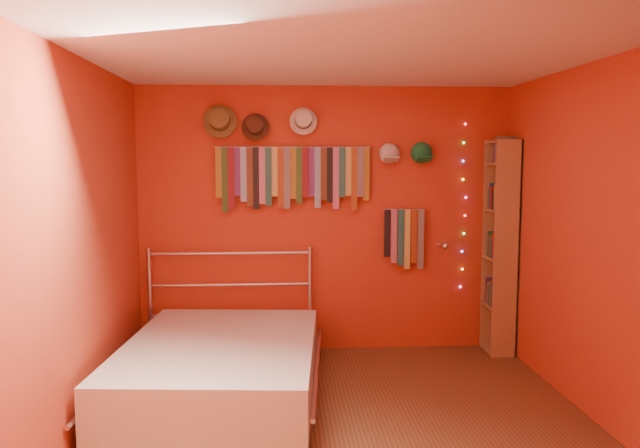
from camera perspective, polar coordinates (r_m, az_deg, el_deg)
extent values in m
plane|color=brown|center=(4.51, 2.25, -17.89)|extent=(3.50, 3.50, 0.00)
cube|color=#A81D1B|center=(5.90, 0.53, 0.38)|extent=(3.50, 0.02, 2.50)
cube|color=#A81D1B|center=(4.69, 24.13, -1.60)|extent=(0.02, 3.50, 2.50)
cube|color=#A81D1B|center=(4.35, -21.29, -2.04)|extent=(0.02, 3.50, 2.50)
cube|color=white|center=(4.18, 2.40, 15.25)|extent=(3.50, 3.50, 0.02)
cylinder|color=silver|center=(5.81, -2.49, 7.02)|extent=(1.45, 0.01, 0.01)
cube|color=olive|center=(5.82, -9.26, 4.67)|extent=(0.06, 0.01, 0.46)
cube|color=#20461C|center=(5.81, -8.69, 4.00)|extent=(0.06, 0.01, 0.60)
cube|color=maroon|center=(5.80, -8.13, 4.13)|extent=(0.06, 0.01, 0.57)
cube|color=#411966|center=(5.81, -7.57, 4.76)|extent=(0.06, 0.01, 0.45)
cube|color=#7C9DDC|center=(5.80, -7.01, 4.52)|extent=(0.06, 0.01, 0.50)
cube|color=#4D2A19|center=(5.79, -6.44, 4.31)|extent=(0.06, 0.01, 0.54)
cube|color=black|center=(5.80, -5.87, 4.18)|extent=(0.06, 0.01, 0.57)
cube|color=#BC5E89|center=(5.79, -5.31, 4.42)|extent=(0.06, 0.01, 0.52)
cube|color=#17514D|center=(5.79, -4.74, 4.34)|extent=(0.06, 0.01, 0.54)
cube|color=tan|center=(5.80, -4.18, 4.78)|extent=(0.06, 0.01, 0.45)
cube|color=maroon|center=(5.79, -3.61, 4.24)|extent=(0.06, 0.01, 0.56)
cube|color=navy|center=(5.79, -3.04, 4.22)|extent=(0.06, 0.01, 0.57)
cube|color=olive|center=(5.80, -2.48, 4.67)|extent=(0.06, 0.01, 0.48)
cube|color=#225120|center=(5.79, -1.91, 4.45)|extent=(0.06, 0.01, 0.52)
cube|color=maroon|center=(5.79, -1.34, 4.74)|extent=(0.06, 0.01, 0.46)
cube|color=#491A68|center=(5.80, -0.78, 4.78)|extent=(0.06, 0.01, 0.46)
cube|color=#6B88BF|center=(5.80, -0.21, 4.24)|extent=(0.06, 0.01, 0.56)
cube|color=#452517|center=(5.80, 0.35, 4.61)|extent=(0.06, 0.01, 0.49)
cube|color=black|center=(5.82, 0.91, 4.51)|extent=(0.06, 0.01, 0.51)
cube|color=#A45283|center=(5.81, 1.47, 4.20)|extent=(0.06, 0.01, 0.57)
cube|color=#1B6055|center=(5.81, 2.04, 4.75)|extent=(0.06, 0.01, 0.46)
cube|color=#B3A247|center=(5.83, 2.59, 4.80)|extent=(0.06, 0.01, 0.45)
cube|color=maroon|center=(5.83, 3.15, 4.14)|extent=(0.06, 0.01, 0.59)
cube|color=navy|center=(5.83, 3.72, 4.75)|extent=(0.06, 0.01, 0.46)
cube|color=#97601B|center=(5.85, 4.26, 4.58)|extent=(0.06, 0.01, 0.50)
cylinder|color=silver|center=(5.94, 7.70, 1.33)|extent=(0.40, 0.01, 0.01)
cube|color=black|center=(5.92, 6.17, -0.86)|extent=(0.06, 0.01, 0.45)
cube|color=#A35178|center=(5.93, 6.78, -1.14)|extent=(0.06, 0.01, 0.51)
cube|color=#1B5F61|center=(5.94, 7.40, -1.25)|extent=(0.06, 0.01, 0.53)
cube|color=#C0C850|center=(5.97, 7.98, -1.40)|extent=(0.06, 0.01, 0.57)
cube|color=maroon|center=(5.97, 8.60, -1.12)|extent=(0.06, 0.01, 0.51)
cube|color=navy|center=(5.98, 9.20, -1.38)|extent=(0.06, 0.01, 0.57)
cylinder|color=brown|center=(5.83, -9.12, 9.24)|extent=(0.31, 0.08, 0.30)
cylinder|color=brown|center=(5.78, -9.18, 9.40)|extent=(0.18, 0.15, 0.20)
cylinder|color=#332314|center=(5.80, -9.15, 9.32)|extent=(0.19, 0.06, 0.19)
cylinder|color=#432618|center=(5.81, -5.93, 8.81)|extent=(0.25, 0.06, 0.25)
cylinder|color=#432618|center=(5.76, -5.95, 8.93)|extent=(0.15, 0.13, 0.17)
cylinder|color=black|center=(5.78, -5.94, 8.87)|extent=(0.15, 0.05, 0.16)
cylinder|color=silver|center=(5.81, -1.54, 9.37)|extent=(0.26, 0.06, 0.25)
cylinder|color=silver|center=(5.77, -1.52, 9.50)|extent=(0.15, 0.13, 0.17)
cylinder|color=black|center=(5.79, -1.53, 9.43)|extent=(0.15, 0.05, 0.16)
ellipsoid|color=silver|center=(5.89, 6.35, 6.43)|extent=(0.19, 0.14, 0.19)
cube|color=silver|center=(5.78, 6.54, 5.88)|extent=(0.13, 0.10, 0.05)
ellipsoid|color=#1C7E40|center=(5.96, 9.26, 6.44)|extent=(0.19, 0.14, 0.19)
cube|color=#1C7E40|center=(5.84, 9.51, 5.88)|extent=(0.14, 0.10, 0.06)
sphere|color=#FF3333|center=(6.08, 13.15, 8.88)|extent=(0.02, 0.02, 0.02)
sphere|color=#33FF4C|center=(6.07, 13.00, 7.26)|extent=(0.02, 0.02, 0.02)
sphere|color=#4C66FF|center=(6.07, 12.95, 5.63)|extent=(0.02, 0.02, 0.02)
sphere|color=yellow|center=(6.07, 12.94, 4.00)|extent=(0.02, 0.02, 0.02)
sphere|color=#FF4CCC|center=(6.09, 13.19, 2.37)|extent=(0.02, 0.02, 0.02)
sphere|color=#FF3333|center=(6.10, 13.11, 0.76)|extent=(0.02, 0.02, 0.02)
sphere|color=#33FF4C|center=(6.12, 13.02, -0.86)|extent=(0.02, 0.02, 0.02)
sphere|color=#4C66FF|center=(6.13, 12.85, -2.46)|extent=(0.02, 0.02, 0.02)
sphere|color=yellow|center=(6.16, 12.88, -4.05)|extent=(0.02, 0.02, 0.02)
sphere|color=#FF4CCC|center=(6.19, 12.70, -5.62)|extent=(0.02, 0.02, 0.02)
cylinder|color=silver|center=(6.09, 10.85, -1.88)|extent=(0.03, 0.03, 0.03)
cylinder|color=silver|center=(5.98, 11.11, -1.76)|extent=(0.01, 0.23, 0.07)
sphere|color=white|center=(5.87, 11.39, -2.00)|extent=(0.06, 0.06, 0.06)
cube|color=#9E7147|center=(5.91, 16.70, -2.31)|extent=(0.24, 0.02, 2.00)
cube|color=#9E7147|center=(6.20, 15.68, -1.89)|extent=(0.24, 0.02, 2.00)
cube|color=#9E7147|center=(6.09, 17.19, -2.07)|extent=(0.02, 0.34, 2.00)
cube|color=#9E7147|center=(6.26, 15.91, -11.01)|extent=(0.24, 0.32, 0.02)
cube|color=#9E7147|center=(6.15, 16.03, -7.17)|extent=(0.24, 0.32, 0.02)
cube|color=#9E7147|center=(6.07, 16.15, -3.03)|extent=(0.24, 0.32, 0.02)
cube|color=#9E7147|center=(6.02, 16.27, 1.21)|extent=(0.24, 0.32, 0.02)
cube|color=#9E7147|center=(6.00, 16.39, 5.30)|extent=(0.24, 0.32, 0.02)
cube|color=#9E7147|center=(6.00, 16.45, 7.21)|extent=(0.24, 0.32, 0.02)
cylinder|color=silver|center=(6.03, -15.27, -6.90)|extent=(0.04, 0.04, 1.01)
cylinder|color=silver|center=(5.91, -0.92, -6.94)|extent=(0.04, 0.04, 1.01)
cylinder|color=silver|center=(5.95, -8.15, -8.22)|extent=(1.49, 0.03, 0.03)
cylinder|color=silver|center=(5.89, -8.19, -5.52)|extent=(1.49, 0.03, 0.03)
cylinder|color=silver|center=(5.84, -8.23, -2.66)|extent=(1.49, 0.03, 0.03)
cube|color=silver|center=(4.98, -9.07, -12.76)|extent=(1.59, 2.13, 0.40)
cylinder|color=silver|center=(5.11, -17.60, -12.72)|extent=(0.20, 2.01, 0.03)
cylinder|color=silver|center=(4.97, -0.29, -12.96)|extent=(0.20, 2.01, 0.03)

